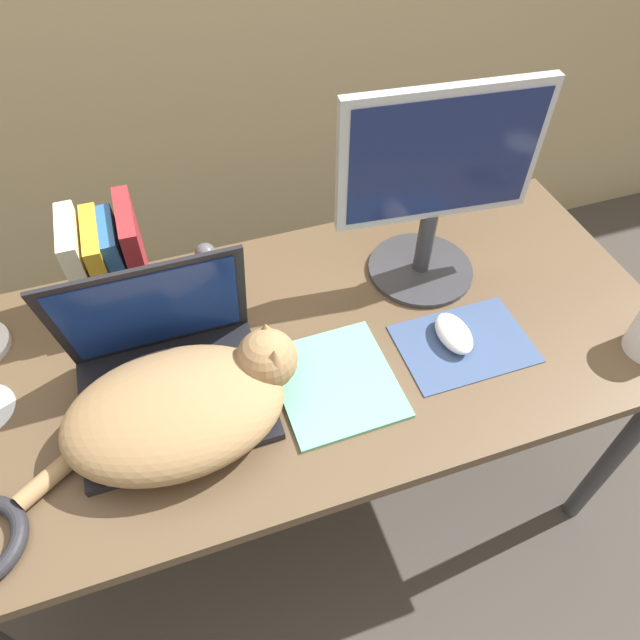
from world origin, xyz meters
The scene contains 10 objects.
ground_plane centered at (0.00, 0.00, 0.00)m, with size 12.00×12.00×0.00m, color #3D3833.
desk centered at (0.00, 0.34, 0.64)m, with size 1.48×0.68×0.71m.
laptop centered at (-0.28, 0.31, 0.76)m, with size 0.34×0.28×0.29m.
cat centered at (-0.26, 0.22, 0.78)m, with size 0.51×0.26×0.15m.
external_monitor centered at (0.30, 0.45, 0.94)m, with size 0.40×0.23×0.43m.
mousepad centered at (0.29, 0.23, 0.71)m, with size 0.26×0.18×0.00m.
computer_mouse centered at (0.27, 0.25, 0.73)m, with size 0.06×0.11×0.04m.
book_row centered at (-0.34, 0.57, 0.82)m, with size 0.14×0.16×0.23m.
notepad centered at (0.02, 0.23, 0.71)m, with size 0.22×0.24×0.01m.
webcam centered at (-0.15, 0.61, 0.76)m, with size 0.05×0.05×0.07m.
Camera 1 is at (-0.21, -0.35, 1.61)m, focal length 32.00 mm.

